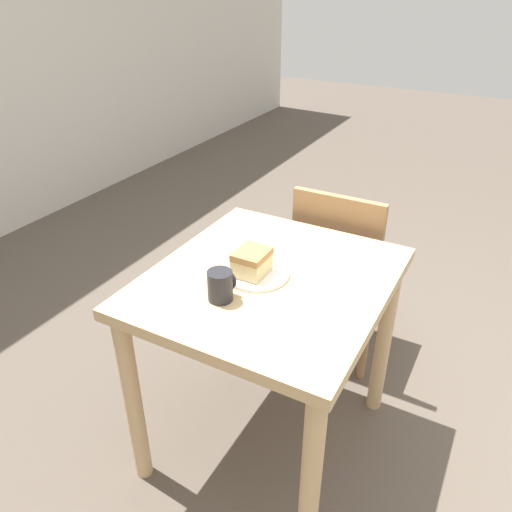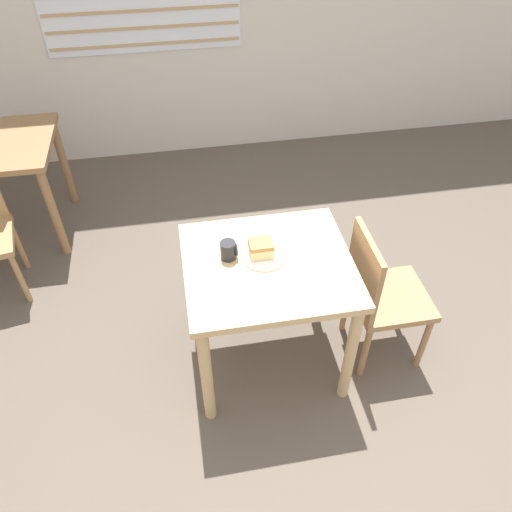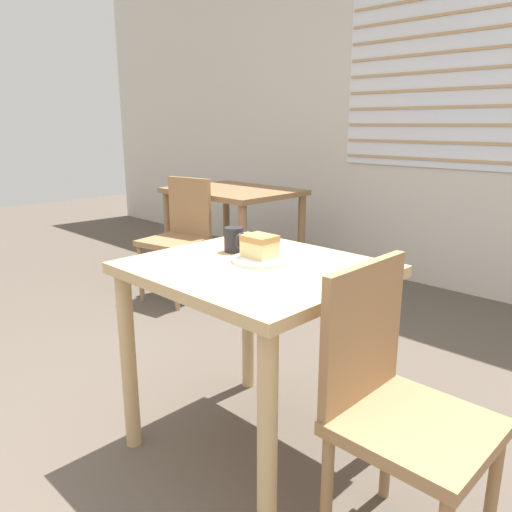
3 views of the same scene
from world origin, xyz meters
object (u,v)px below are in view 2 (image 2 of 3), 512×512
(dining_table_near, at_px, (268,281))
(coffee_mug, at_px, (229,250))
(cake_slice, at_px, (261,248))
(plate, at_px, (264,256))
(chair_near_window, at_px, (380,293))

(dining_table_near, xyz_separation_m, coffee_mug, (-0.19, 0.07, 0.18))
(dining_table_near, height_order, cake_slice, cake_slice)
(plate, bearing_deg, dining_table_near, -74.02)
(plate, xyz_separation_m, coffee_mug, (-0.17, 0.03, 0.04))
(dining_table_near, height_order, chair_near_window, chair_near_window)
(cake_slice, xyz_separation_m, coffee_mug, (-0.16, 0.02, -0.00))
(plate, bearing_deg, coffee_mug, 171.05)
(dining_table_near, xyz_separation_m, plate, (-0.01, 0.04, 0.14))
(plate, distance_m, cake_slice, 0.05)
(chair_near_window, relative_size, cake_slice, 7.50)
(cake_slice, bearing_deg, chair_near_window, -9.06)
(cake_slice, relative_size, coffee_mug, 1.20)
(chair_near_window, distance_m, plate, 0.70)
(cake_slice, bearing_deg, dining_table_near, -61.85)
(chair_near_window, height_order, plate, chair_near_window)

